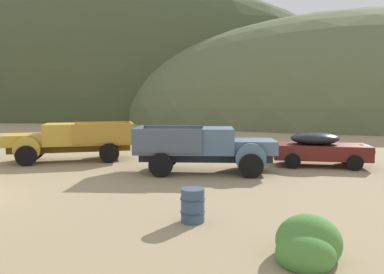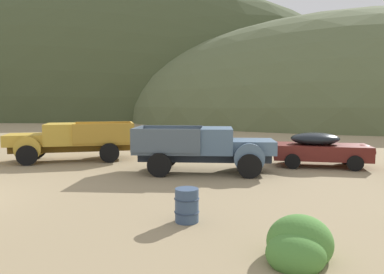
{
  "view_description": "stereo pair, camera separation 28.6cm",
  "coord_description": "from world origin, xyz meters",
  "px_view_note": "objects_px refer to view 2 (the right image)",
  "views": [
    {
      "loc": [
        7.67,
        -9.84,
        2.95
      ],
      "look_at": [
        7.73,
        4.2,
        1.58
      ],
      "focal_mm": 33.27,
      "sensor_mm": 36.0,
      "label": 1
    },
    {
      "loc": [
        7.96,
        -9.84,
        2.95
      ],
      "look_at": [
        7.73,
        4.2,
        1.58
      ],
      "focal_mm": 33.27,
      "sensor_mm": 36.0,
      "label": 2
    }
  ],
  "objects_px": {
    "truck_chalk_blue": "(213,148)",
    "car_oxblood": "(323,149)",
    "truck_faded_yellow": "(64,141)",
    "oil_drum_spare": "(187,205)"
  },
  "relations": [
    {
      "from": "truck_chalk_blue",
      "to": "car_oxblood",
      "type": "bearing_deg",
      "value": 18.92
    },
    {
      "from": "truck_chalk_blue",
      "to": "truck_faded_yellow",
      "type": "bearing_deg",
      "value": 161.92
    },
    {
      "from": "truck_chalk_blue",
      "to": "car_oxblood",
      "type": "relative_size",
      "value": 1.26
    },
    {
      "from": "car_oxblood",
      "to": "oil_drum_spare",
      "type": "distance_m",
      "value": 9.86
    },
    {
      "from": "car_oxblood",
      "to": "oil_drum_spare",
      "type": "bearing_deg",
      "value": -117.51
    },
    {
      "from": "car_oxblood",
      "to": "truck_faded_yellow",
      "type": "bearing_deg",
      "value": -176.06
    },
    {
      "from": "truck_faded_yellow",
      "to": "oil_drum_spare",
      "type": "relative_size",
      "value": 7.7
    },
    {
      "from": "truck_faded_yellow",
      "to": "truck_chalk_blue",
      "type": "height_order",
      "value": "same"
    },
    {
      "from": "truck_chalk_blue",
      "to": "oil_drum_spare",
      "type": "xyz_separation_m",
      "value": [
        -0.92,
        -6.31,
        -0.6
      ]
    },
    {
      "from": "car_oxblood",
      "to": "oil_drum_spare",
      "type": "height_order",
      "value": "car_oxblood"
    }
  ]
}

